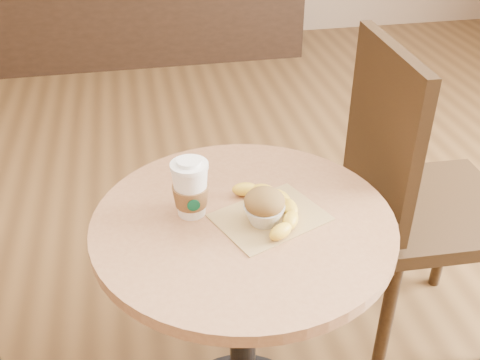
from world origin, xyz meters
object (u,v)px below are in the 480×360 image
Objects in this scene: coffee_cup at (191,190)px; muffin at (264,207)px; banana at (271,208)px; chair_right at (414,196)px; cafe_table at (243,288)px.

muffin is (0.16, -0.07, -0.02)m from coffee_cup.
banana is at bearing 47.66° from muffin.
chair_right is at bearing 14.34° from coffee_cup.
cafe_table is at bearing 151.24° from muffin.
chair_right reaches higher than coffee_cup.
cafe_table is 0.62m from chair_right.
chair_right is 11.06× the size of muffin.
cafe_table is 7.96× the size of muffin.
chair_right is at bearing 22.92° from cafe_table.
cafe_table is 5.24× the size of coffee_cup.
cafe_table is 0.27m from muffin.
coffee_cup is at bearing 108.07° from chair_right.
chair_right is 0.63m from muffin.
chair_right is 0.76m from coffee_cup.
banana is (0.18, -0.04, -0.04)m from coffee_cup.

